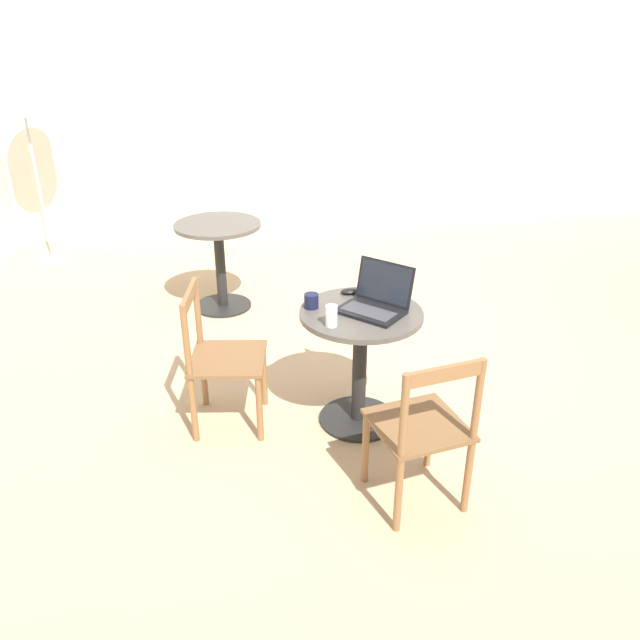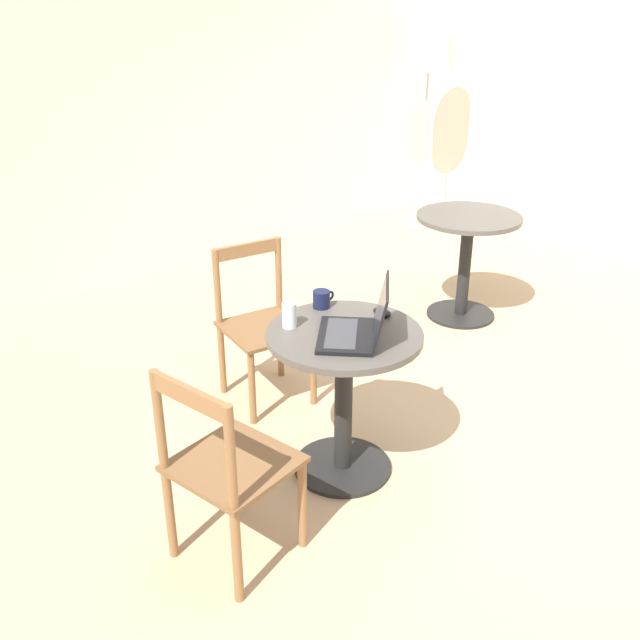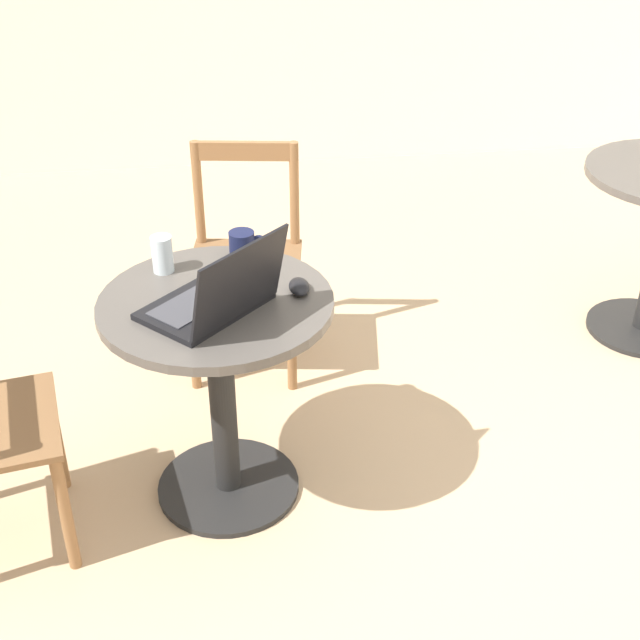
{
  "view_description": "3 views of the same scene",
  "coord_description": "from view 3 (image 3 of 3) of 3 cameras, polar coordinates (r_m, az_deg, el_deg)",
  "views": [
    {
      "loc": [
        -3.49,
        1.09,
        2.15
      ],
      "look_at": [
        -0.2,
        0.56,
        0.53
      ],
      "focal_mm": 35.0,
      "sensor_mm": 36.0,
      "label": 1
    },
    {
      "loc": [
        -2.34,
        -1.64,
        2.06
      ],
      "look_at": [
        -0.42,
        0.64,
        0.65
      ],
      "focal_mm": 40.0,
      "sensor_mm": 36.0,
      "label": 2
    },
    {
      "loc": [
        -0.48,
        -1.83,
        1.99
      ],
      "look_at": [
        -0.18,
        0.5,
        0.55
      ],
      "focal_mm": 50.0,
      "sensor_mm": 36.0,
      "label": 3
    }
  ],
  "objects": [
    {
      "name": "cafe_table_near",
      "position": [
        2.66,
        -6.43,
        -2.64
      ],
      "size": [
        0.68,
        0.68,
        0.71
      ],
      "color": "black",
      "rests_on": "ground_plane"
    },
    {
      "name": "mouse",
      "position": [
        2.57,
        -1.34,
        2.15
      ],
      "size": [
        0.06,
        0.1,
        0.03
      ],
      "color": "black",
      "rests_on": "cafe_table_near"
    },
    {
      "name": "mug",
      "position": [
        2.76,
        -4.97,
        4.87
      ],
      "size": [
        0.12,
        0.08,
        0.08
      ],
      "color": "#141938",
      "rests_on": "cafe_table_near"
    },
    {
      "name": "ground_plane",
      "position": [
        2.75,
        5.26,
        -15.08
      ],
      "size": [
        16.0,
        16.0,
        0.0
      ],
      "primitive_type": "plane",
      "color": "tan"
    },
    {
      "name": "drinking_glass",
      "position": [
        2.7,
        -10.06,
        4.17
      ],
      "size": [
        0.06,
        0.06,
        0.11
      ],
      "color": "silver",
      "rests_on": "cafe_table_near"
    },
    {
      "name": "chair_near_back",
      "position": [
        3.37,
        -4.8,
        3.83
      ],
      "size": [
        0.47,
        0.47,
        0.84
      ],
      "color": "brown",
      "rests_on": "ground_plane"
    },
    {
      "name": "laptop",
      "position": [
        2.46,
        -6.69,
        1.42
      ],
      "size": [
        0.44,
        0.44,
        0.25
      ],
      "color": "black",
      "rests_on": "cafe_table_near"
    }
  ]
}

